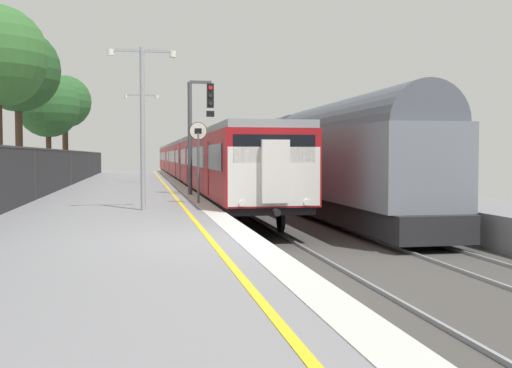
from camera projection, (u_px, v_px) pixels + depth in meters
name	position (u px, v px, depth m)	size (l,w,h in m)	color
ground	(358.00, 266.00, 12.39)	(17.40, 110.00, 1.21)	gray
commuter_train_at_platform	(190.00, 160.00, 48.25)	(2.83, 63.03, 3.81)	maroon
freight_train_adjacent_track	(298.00, 157.00, 30.86)	(2.60, 29.99, 4.67)	#232326
signal_gantry	(197.00, 123.00, 25.48)	(1.10, 0.24, 4.71)	#47474C
speed_limit_sign	(198.00, 152.00, 20.74)	(0.59, 0.08, 2.74)	#59595B
platform_lamp_mid	(142.00, 113.00, 18.18)	(2.00, 0.20, 4.80)	#93999E
platform_lamp_far	(142.00, 130.00, 36.37)	(2.00, 0.20, 5.28)	#93999E
background_tree_left	(64.00, 103.00, 45.71)	(3.87, 3.87, 7.56)	#473323
background_tree_centre	(19.00, 73.00, 33.96)	(4.63, 4.63, 8.67)	#473323
background_tree_back	(49.00, 109.00, 40.90)	(4.13, 4.13, 6.96)	#473323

